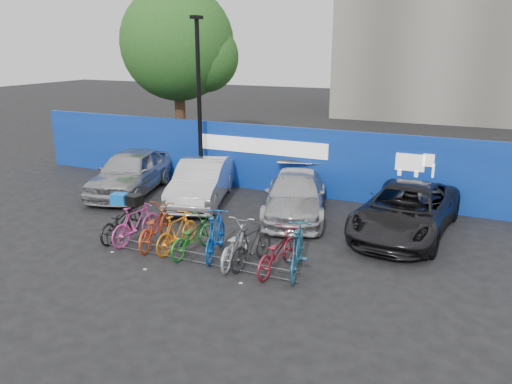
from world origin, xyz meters
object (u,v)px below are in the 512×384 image
Objects in this scene: car_1 at (202,182)px; bike_5 at (215,235)px; bike_4 at (192,236)px; tree at (182,46)px; bike_1 at (136,224)px; bike_0 at (121,221)px; lamppost at (199,99)px; car_3 at (406,210)px; bike_3 at (177,232)px; bike_9 at (297,250)px; bike_6 at (235,244)px; car_0 at (130,172)px; bike_7 at (251,245)px; bike_8 at (277,251)px; car_2 at (295,195)px; bike_2 at (155,226)px; bike_rack at (191,256)px.

car_1 is 2.27× the size of bike_5.
tree is at bearing -52.50° from bike_4.
bike_0 is at bearing -0.66° from bike_1.
lamppost is (3.57, -4.66, -1.80)m from tree.
bike_5 is at bearing -54.64° from tree.
bike_4 is (-4.74, -3.69, -0.22)m from car_3.
car_3 is 6.37m from bike_3.
bike_5 reaches higher than bike_0.
bike_9 is (9.35, -10.14, -4.48)m from tree.
bike_4 is at bearing -5.58° from bike_5.
car_3 is 2.59× the size of bike_6.
car_3 is at bearing -29.85° from tree.
car_0 is 2.66× the size of bike_7.
bike_7 reaches higher than bike_8.
bike_0 is 0.59m from bike_1.
lamppost is at bearing -71.24° from bike_5.
bike_1 reaches higher than bike_4.
bike_6 is 0.42m from bike_7.
bike_1 reaches higher than bike_8.
car_2 is 2.29× the size of bike_9.
car_2 is 4.16m from bike_4.
lamppost reaches higher than bike_3.
lamppost is 7.71m from bike_7.
car_3 is at bearing -129.68° from bike_9.
bike_3 is 0.88× the size of bike_5.
car_2 is 2.39× the size of bike_8.
bike_4 is (-1.36, -3.92, -0.18)m from car_2.
car_1 is 0.88× the size of car_3.
bike_3 is 0.89× the size of bike_8.
bike_8 is at bearing -49.06° from tree.
bike_0 is 0.94× the size of bike_2.
tree reaches higher than car_3.
bike_0 is 2.36m from bike_4.
bike_3 is (6.05, -10.14, -4.56)m from tree.
bike_8 is at bearing 11.70° from bike_rack.
tree is 13.12m from bike_5.
lamppost is 3.26× the size of bike_0.
bike_0 is (-7.09, -3.57, -0.20)m from car_3.
car_0 reaches higher than car_1.
car_0 is 2.45× the size of bike_0.
bike_5 is at bearing -56.59° from lamppost.
car_0 is 2.44× the size of bike_8.
bike_7 is 0.68m from bike_8.
bike_2 is (1.73, -5.41, -2.75)m from lamppost.
car_2 is at bearing -135.38° from bike_2.
lamppost is 3.46× the size of bike_1.
bike_8 is (2.09, 0.43, 0.33)m from bike_rack.
lamppost is 6.62m from bike_3.
bike_5 is (1.83, 0.01, 0.05)m from bike_2.
tree is at bearing 127.51° from lamppost.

